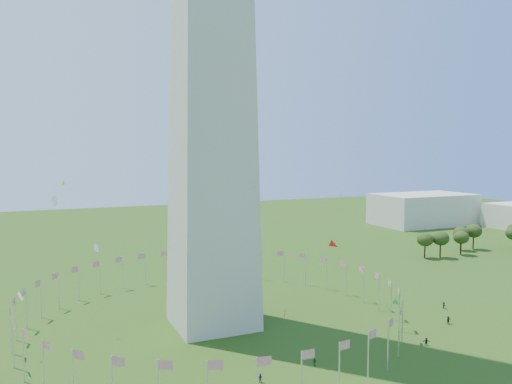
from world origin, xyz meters
TOP-DOWN VIEW (x-y plane):
  - flag_ring at (-0.00, 50.00)m, footprint 80.24×80.24m
  - gov_building_east_a at (150.00, 150.00)m, footprint 50.00×30.00m
  - kites_aloft at (7.89, 23.73)m, footprint 108.16×81.32m
  - tree_line_east at (115.02, 85.22)m, footprint 53.07×15.33m

SIDE VIEW (x-z plane):
  - flag_ring at x=0.00m, z-range 0.00..9.00m
  - tree_line_east at x=115.02m, z-range -0.22..9.51m
  - gov_building_east_a at x=150.00m, z-range 0.00..16.00m
  - kites_aloft at x=7.89m, z-range 3.34..37.80m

